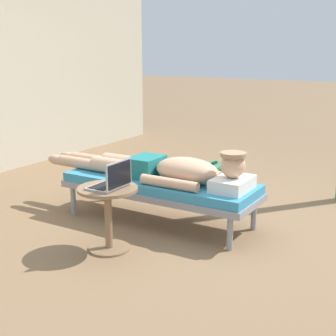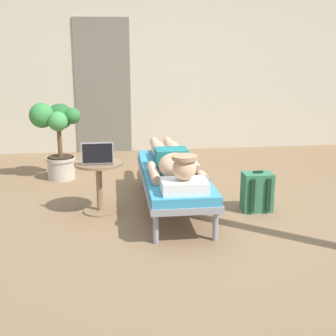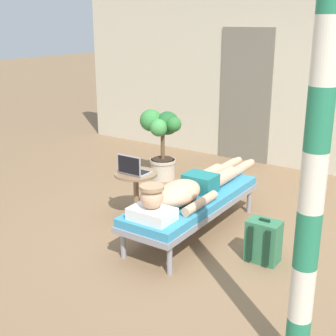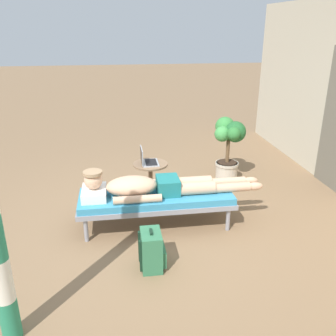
# 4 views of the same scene
# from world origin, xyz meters

# --- Properties ---
(ground_plane) EXTENTS (40.00, 40.00, 0.00)m
(ground_plane) POSITION_xyz_m (0.00, 0.00, 0.00)
(ground_plane) COLOR #846647
(house_wall_back) EXTENTS (7.60, 0.20, 2.70)m
(house_wall_back) POSITION_xyz_m (-0.07, 2.93, 1.35)
(house_wall_back) COLOR beige
(house_wall_back) RESTS_ON ground
(house_door_panel) EXTENTS (0.84, 0.03, 2.04)m
(house_door_panel) POSITION_xyz_m (-0.79, 2.82, 1.02)
(house_door_panel) COLOR #6D6759
(house_door_panel) RESTS_ON ground
(lounge_chair) EXTENTS (0.62, 1.86, 0.42)m
(lounge_chair) POSITION_xyz_m (-0.07, 0.08, 0.35)
(lounge_chair) COLOR gray
(lounge_chair) RESTS_ON ground
(person_reclining) EXTENTS (0.53, 2.17, 0.33)m
(person_reclining) POSITION_xyz_m (-0.07, 0.02, 0.52)
(person_reclining) COLOR white
(person_reclining) RESTS_ON lounge_chair
(side_table) EXTENTS (0.48, 0.48, 0.52)m
(side_table) POSITION_xyz_m (-0.82, 0.09, 0.36)
(side_table) COLOR #8C6B4C
(side_table) RESTS_ON ground
(laptop) EXTENTS (0.31, 0.24, 0.23)m
(laptop) POSITION_xyz_m (-0.82, 0.04, 0.58)
(laptop) COLOR #A5A8AD
(laptop) RESTS_ON side_table
(backpack) EXTENTS (0.30, 0.26, 0.42)m
(backpack) POSITION_xyz_m (0.78, -0.07, 0.20)
(backpack) COLOR #33724C
(backpack) RESTS_ON ground
(potted_plant) EXTENTS (0.62, 0.49, 0.97)m
(potted_plant) POSITION_xyz_m (-1.36, 1.37, 0.59)
(potted_plant) COLOR #BFB29E
(potted_plant) RESTS_ON ground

